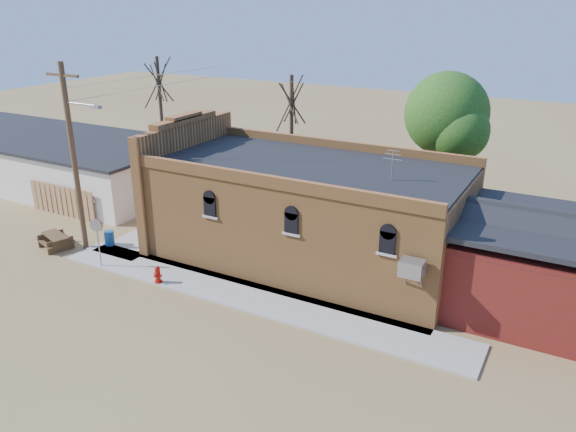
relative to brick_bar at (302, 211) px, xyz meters
The scene contains 15 objects.
ground 6.19m from the brick_bar, 106.65° to the right, with size 120.00×120.00×0.00m, color brown.
sidewalk_south 5.14m from the brick_bar, 91.78° to the right, with size 19.00×2.20×0.08m, color #9E9991.
sidewalk_west 8.28m from the brick_bar, behind, with size 2.60×10.00×0.08m, color #9E9991.
brick_bar is the anchor object (origin of this frame).
red_shed 9.86m from the brick_bar, ahead, with size 5.40×6.40×4.30m.
storage_building 20.81m from the brick_bar, behind, with size 20.40×8.40×3.17m.
wood_fence 14.61m from the brick_bar, behind, with size 5.20×0.10×1.80m, color #A76F4B, non-canonical shape.
utility_pole 10.96m from the brick_bar, 156.31° to the right, with size 3.12×0.26×9.00m.
tree_bare_near 9.54m from the brick_bar, 121.74° to the left, with size 2.80×2.80×7.65m.
tree_bare_far 18.25m from the brick_bar, 151.47° to the left, with size 2.80×2.80×8.16m.
tree_leafy 9.80m from the brick_bar, 61.44° to the left, with size 4.40×4.40×8.15m.
fire_hydrant 7.13m from the brick_bar, 126.95° to the right, with size 0.44×0.41×0.77m.
stop_sign 9.34m from the brick_bar, 143.93° to the right, with size 0.61×0.25×2.31m.
trash_barrel 9.82m from the brick_bar, 158.22° to the right, with size 0.47×0.47×0.73m, color navy.
picnic_table 12.36m from the brick_bar, 155.86° to the right, with size 1.99×1.72×0.70m.
Camera 1 is at (12.90, -16.28, 11.43)m, focal length 35.00 mm.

